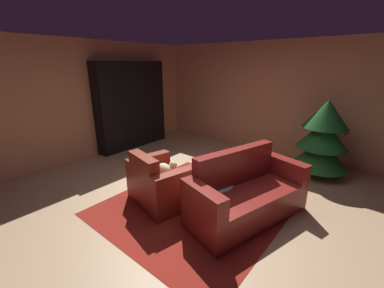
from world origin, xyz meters
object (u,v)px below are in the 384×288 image
(couch_red, at_px, (246,195))
(coffee_table, at_px, (210,184))
(armchair_red, at_px, (160,184))
(bottle_on_table, at_px, (204,171))
(bookshelf_unit, at_px, (136,105))
(decorated_tree, at_px, (323,138))
(book_stack_on_table, at_px, (213,178))

(couch_red, distance_m, coffee_table, 0.54)
(couch_red, relative_size, coffee_table, 2.68)
(armchair_red, distance_m, couch_red, 1.30)
(bottle_on_table, bearing_deg, armchair_red, -140.36)
(armchair_red, bearing_deg, coffee_table, 26.42)
(bookshelf_unit, height_order, decorated_tree, bookshelf_unit)
(couch_red, bearing_deg, bottle_on_table, -173.66)
(bottle_on_table, bearing_deg, bookshelf_unit, 158.87)
(bookshelf_unit, relative_size, book_stack_on_table, 10.72)
(bookshelf_unit, bearing_deg, armchair_red, -32.41)
(bookshelf_unit, bearing_deg, decorated_tree, 13.98)
(book_stack_on_table, height_order, bottle_on_table, bottle_on_table)
(couch_red, xyz_separation_m, book_stack_on_table, (-0.48, -0.13, 0.17))
(book_stack_on_table, bearing_deg, decorated_tree, 67.80)
(armchair_red, height_order, couch_red, couch_red)
(book_stack_on_table, bearing_deg, couch_red, 15.03)
(bookshelf_unit, bearing_deg, coffee_table, -21.40)
(couch_red, xyz_separation_m, decorated_tree, (0.45, 2.15, 0.44))
(bookshelf_unit, xyz_separation_m, coffee_table, (3.24, -1.27, -0.66))
(bookshelf_unit, height_order, armchair_red, bookshelf_unit)
(book_stack_on_table, relative_size, decorated_tree, 0.14)
(armchair_red, height_order, decorated_tree, decorated_tree)
(bookshelf_unit, xyz_separation_m, couch_red, (3.74, -1.11, -0.74))
(couch_red, bearing_deg, armchair_red, -157.13)
(armchair_red, xyz_separation_m, couch_red, (1.20, 0.51, 0.01))
(couch_red, height_order, book_stack_on_table, couch_red)
(bookshelf_unit, xyz_separation_m, decorated_tree, (4.20, 1.04, -0.30))
(bookshelf_unit, distance_m, armchair_red, 3.10)
(book_stack_on_table, bearing_deg, armchair_red, -152.39)
(couch_red, bearing_deg, coffee_table, -162.35)
(coffee_table, relative_size, book_stack_on_table, 3.56)
(bookshelf_unit, relative_size, coffee_table, 3.02)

